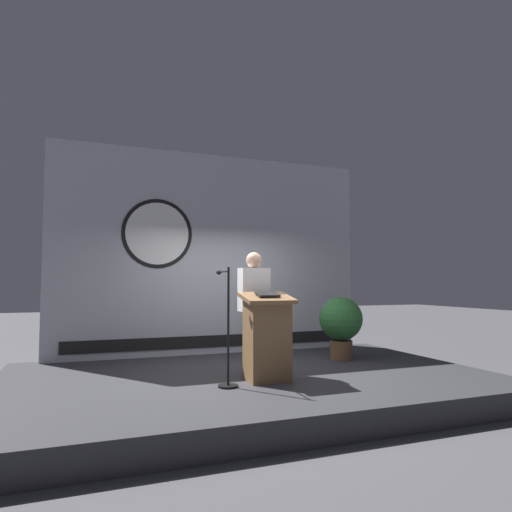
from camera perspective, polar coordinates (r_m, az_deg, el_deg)
name	(u,v)px	position (r m, az deg, el deg)	size (l,w,h in m)	color
ground_plane	(249,396)	(6.22, -0.88, -17.74)	(40.00, 40.00, 0.00)	#4C4C51
stage_platform	(249,385)	(6.18, -0.88, -16.39)	(6.40, 4.00, 0.30)	#333338
banner_display	(213,254)	(7.80, -5.57, 0.29)	(5.52, 0.12, 3.51)	#B2B7C1
podium	(267,337)	(5.64, 1.44, -10.46)	(0.64, 0.50, 1.11)	olive
speaker_person	(254,311)	(6.06, -0.26, -7.16)	(0.40, 0.26, 1.65)	black
microphone_stand	(227,344)	(5.38, -3.82, -11.26)	(0.24, 0.58, 1.42)	black
potted_plant	(341,322)	(7.32, 10.96, -8.39)	(0.70, 0.70, 1.00)	brown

